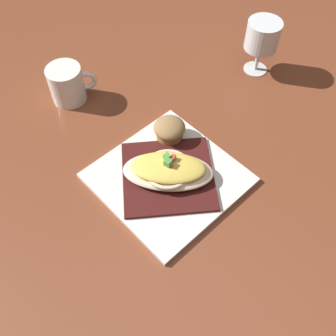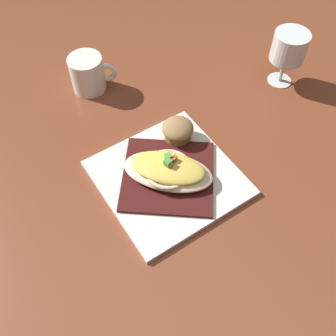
{
  "view_description": "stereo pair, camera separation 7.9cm",
  "coord_description": "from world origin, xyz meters",
  "px_view_note": "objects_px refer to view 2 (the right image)",
  "views": [
    {
      "loc": [
        -0.27,
        0.37,
        0.68
      ],
      "look_at": [
        0.0,
        0.0,
        0.04
      ],
      "focal_mm": 41.51,
      "sensor_mm": 36.0,
      "label": 1
    },
    {
      "loc": [
        -0.33,
        0.32,
        0.68
      ],
      "look_at": [
        0.0,
        0.0,
        0.04
      ],
      "focal_mm": 41.51,
      "sensor_mm": 36.0,
      "label": 2
    }
  ],
  "objects_px": {
    "square_plate": "(168,178)",
    "stemmed_glass": "(289,49)",
    "muffin": "(178,130)",
    "coffee_mug": "(88,75)",
    "gratin_dish": "(168,170)"
  },
  "relations": [
    {
      "from": "gratin_dish",
      "to": "coffee_mug",
      "type": "distance_m",
      "value": 0.34
    },
    {
      "from": "square_plate",
      "to": "stemmed_glass",
      "type": "xyz_separation_m",
      "value": [
        0.02,
        -0.42,
        0.09
      ]
    },
    {
      "from": "muffin",
      "to": "coffee_mug",
      "type": "xyz_separation_m",
      "value": [
        0.28,
        0.03,
        0.0
      ]
    },
    {
      "from": "coffee_mug",
      "to": "square_plate",
      "type": "bearing_deg",
      "value": 171.22
    },
    {
      "from": "coffee_mug",
      "to": "stemmed_glass",
      "type": "bearing_deg",
      "value": -130.53
    },
    {
      "from": "square_plate",
      "to": "gratin_dish",
      "type": "height_order",
      "value": "gratin_dish"
    },
    {
      "from": "square_plate",
      "to": "stemmed_glass",
      "type": "relative_size",
      "value": 1.95
    },
    {
      "from": "stemmed_glass",
      "to": "coffee_mug",
      "type": "bearing_deg",
      "value": 49.47
    },
    {
      "from": "gratin_dish",
      "to": "coffee_mug",
      "type": "relative_size",
      "value": 2.07
    },
    {
      "from": "square_plate",
      "to": "stemmed_glass",
      "type": "height_order",
      "value": "stemmed_glass"
    },
    {
      "from": "gratin_dish",
      "to": "stemmed_glass",
      "type": "height_order",
      "value": "stemmed_glass"
    },
    {
      "from": "square_plate",
      "to": "coffee_mug",
      "type": "bearing_deg",
      "value": -8.78
    },
    {
      "from": "muffin",
      "to": "square_plate",
      "type": "bearing_deg",
      "value": 124.85
    },
    {
      "from": "square_plate",
      "to": "stemmed_glass",
      "type": "bearing_deg",
      "value": -86.6
    },
    {
      "from": "muffin",
      "to": "coffee_mug",
      "type": "height_order",
      "value": "coffee_mug"
    }
  ]
}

